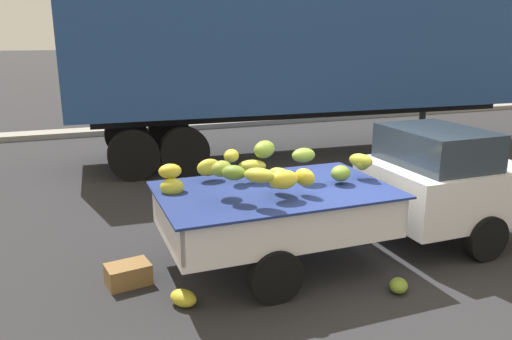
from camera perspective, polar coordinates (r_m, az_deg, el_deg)
ground at (r=6.95m, az=9.65°, el=-10.49°), size 220.00×220.00×0.00m
curb_strip at (r=16.68m, az=-9.09°, el=4.93°), size 80.00×0.80×0.16m
pickup_truck at (r=7.46m, az=16.80°, el=-1.79°), size 5.26×1.88×1.70m
semi_trailer at (r=12.87m, az=6.60°, el=13.08°), size 12.11×3.15×3.95m
fallen_banana_bunch_near_tailgate at (r=5.91m, az=-8.30°, el=-14.28°), size 0.39×0.42×0.18m
fallen_banana_bunch_by_wheel at (r=6.37m, az=15.98°, el=-12.57°), size 0.35×0.36×0.16m
produce_crate at (r=6.49m, az=-14.39°, el=-11.45°), size 0.57×0.44×0.26m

